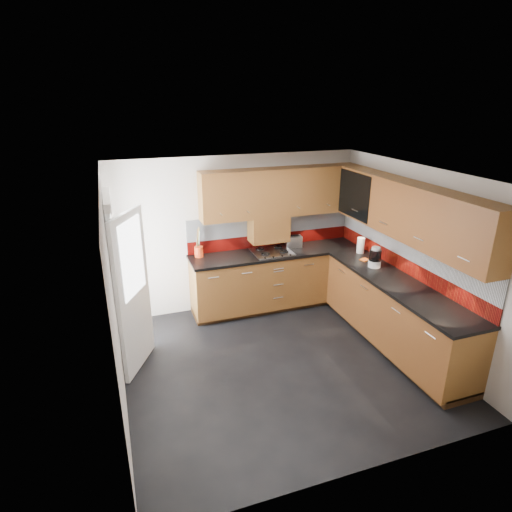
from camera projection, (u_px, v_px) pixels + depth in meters
name	position (u px, v px, depth m)	size (l,w,h in m)	color
room	(282.00, 253.00, 4.94)	(4.00, 3.80, 2.64)	black
base_cabinets	(329.00, 297.00, 6.27)	(2.70, 3.20, 0.95)	brown
countertop	(331.00, 267.00, 6.09)	(2.72, 3.22, 0.04)	black
backsplash	(338.00, 241.00, 6.25)	(2.70, 3.20, 0.54)	maroon
upper_cabinets	(344.00, 201.00, 5.88)	(2.50, 3.20, 0.72)	brown
extractor_hood	(269.00, 228.00, 6.60)	(0.60, 0.33, 0.40)	brown
glass_cabinet	(363.00, 193.00, 6.27)	(0.32, 0.80, 0.66)	black
back_door	(123.00, 285.00, 5.21)	(0.42, 1.19, 2.04)	white
gas_hob	(272.00, 252.00, 6.56)	(0.59, 0.52, 0.05)	silver
utensil_pot	(199.00, 250.00, 6.37)	(0.13, 0.13, 0.46)	#ED4316
toaster	(293.00, 241.00, 6.79)	(0.28, 0.19, 0.19)	silver
food_processor	(375.00, 258.00, 5.98)	(0.18, 0.18, 0.29)	white
paper_towel	(361.00, 245.00, 6.52)	(0.12, 0.12, 0.24)	white
orange_cloth	(365.00, 260.00, 6.27)	(0.13, 0.11, 0.01)	#D55917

